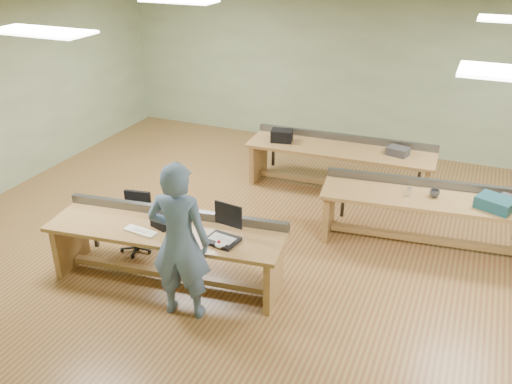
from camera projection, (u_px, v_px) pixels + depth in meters
floor at (292, 242)px, 7.66m from camera, size 10.00×10.00×0.00m
ceiling at (299, 23)px, 6.33m from camera, size 10.00×10.00×0.00m
wall_back at (365, 74)px, 10.30m from camera, size 10.00×0.04×3.00m
wall_front at (100, 337)px, 3.69m from camera, size 10.00×0.04×3.00m
wall_left at (3, 100)px, 8.75m from camera, size 0.04×8.00×3.00m
fluor_panels at (299, 26)px, 6.35m from camera, size 6.20×3.50×0.03m
workbench_front at (167, 241)px, 6.61m from camera, size 2.99×1.15×0.86m
workbench_mid at (429, 209)px, 7.38m from camera, size 2.97×1.12×0.86m
workbench_back at (340, 158)px, 8.99m from camera, size 3.09×0.95×0.86m
person at (180, 242)px, 5.87m from camera, size 0.76×0.57×1.88m
laptop_base at (222, 240)px, 6.23m from camera, size 0.40×0.34×0.04m
laptop_screen at (228, 215)px, 6.22m from camera, size 0.36×0.07×0.29m
keyboard at (140, 231)px, 6.43m from camera, size 0.43×0.18×0.02m
trackball_mouse at (221, 244)px, 6.13m from camera, size 0.15×0.17×0.07m
camera_bag at (161, 221)px, 6.51m from camera, size 0.28×0.22×0.16m
task_chair at (136, 230)px, 7.38m from camera, size 0.52×0.52×0.82m
parts_bin_teal at (495, 203)px, 6.94m from camera, size 0.53×0.47×0.15m
mug at (434, 193)px, 7.25m from camera, size 0.14×0.14×0.10m
drinks_can at (409, 192)px, 7.27m from camera, size 0.08×0.08×0.12m
storage_box_back at (282, 136)px, 9.11m from camera, size 0.40×0.32×0.20m
tray_back at (398, 151)px, 8.58m from camera, size 0.37×0.31×0.13m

